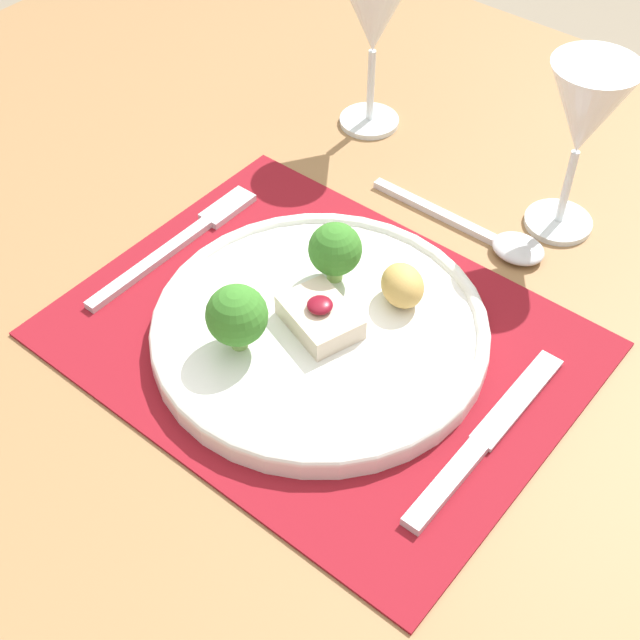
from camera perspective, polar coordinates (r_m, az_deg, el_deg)
dining_table at (r=0.83m, az=-0.01°, el=-5.25°), size 1.37×1.19×0.78m
placemat at (r=0.76m, az=-0.01°, el=-1.24°), size 0.42×0.33×0.00m
dinner_plate at (r=0.75m, az=-0.11°, el=-0.14°), size 0.29×0.29×0.08m
fork at (r=0.85m, az=-8.60°, el=5.22°), size 0.02×0.21×0.01m
knife at (r=0.69m, az=10.00°, el=-8.04°), size 0.02×0.21×0.01m
spoon at (r=0.86m, az=11.28°, el=5.10°), size 0.19×0.04×0.01m
wine_glass_near at (r=0.83m, az=16.60°, el=12.39°), size 0.08×0.08×0.17m
wine_glass_far at (r=0.94m, az=3.48°, el=18.80°), size 0.08×0.08×0.18m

